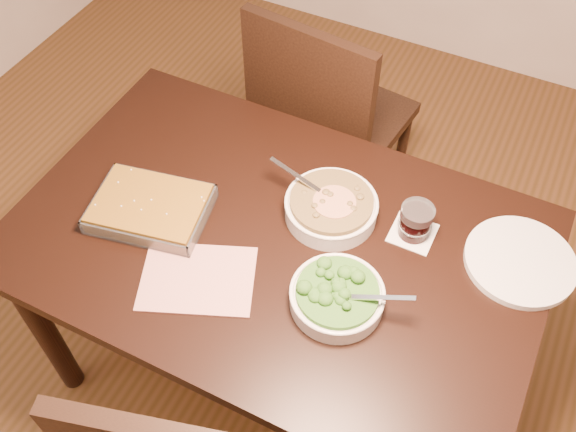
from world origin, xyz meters
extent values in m
plane|color=#4C3115|center=(0.00, 0.00, 0.00)|extent=(4.00, 4.00, 0.00)
cube|color=black|center=(0.00, 0.00, 0.73)|extent=(1.40, 0.90, 0.04)
cube|color=black|center=(0.00, 0.00, 0.66)|extent=(1.26, 0.76, 0.08)
cylinder|color=black|center=(-0.62, -0.37, 0.35)|extent=(0.07, 0.07, 0.71)
cylinder|color=black|center=(-0.62, 0.37, 0.35)|extent=(0.07, 0.07, 0.71)
cylinder|color=black|center=(0.62, 0.37, 0.35)|extent=(0.07, 0.07, 0.71)
cube|color=#B6343A|center=(-0.12, -0.20, 0.75)|extent=(0.34, 0.30, 0.01)
cube|color=white|center=(0.32, 0.18, 0.75)|extent=(0.11, 0.11, 0.00)
cylinder|color=white|center=(0.10, 0.14, 0.77)|extent=(0.25, 0.25, 0.05)
torus|color=white|center=(0.10, 0.14, 0.80)|extent=(0.25, 0.25, 0.01)
cylinder|color=#37260F|center=(0.10, 0.14, 0.81)|extent=(0.22, 0.22, 0.02)
cube|color=silver|center=(0.02, 0.15, 0.82)|extent=(0.16, 0.03, 0.05)
cylinder|color=maroon|center=(0.11, 0.13, 0.82)|extent=(0.12, 0.12, 0.00)
cylinder|color=white|center=(0.22, -0.11, 0.77)|extent=(0.23, 0.23, 0.04)
torus|color=white|center=(0.22, -0.11, 0.80)|extent=(0.23, 0.23, 0.01)
cylinder|color=#114914|center=(0.22, -0.11, 0.80)|extent=(0.20, 0.20, 0.02)
cube|color=silver|center=(0.30, -0.09, 0.82)|extent=(0.15, 0.05, 0.05)
cube|color=silver|center=(-0.34, -0.08, 0.75)|extent=(0.34, 0.28, 0.01)
cube|color=#57360C|center=(-0.34, -0.08, 0.78)|extent=(0.33, 0.26, 0.05)
cube|color=silver|center=(-0.36, 0.03, 0.78)|extent=(0.30, 0.06, 0.04)
cube|color=silver|center=(-0.32, -0.19, 0.78)|extent=(0.30, 0.06, 0.04)
cube|color=silver|center=(-0.19, -0.05, 0.78)|extent=(0.05, 0.22, 0.04)
cube|color=silver|center=(-0.49, -0.11, 0.78)|extent=(0.05, 0.22, 0.04)
cylinder|color=black|center=(0.32, 0.18, 0.79)|extent=(0.08, 0.08, 0.07)
cylinder|color=silver|center=(0.32, 0.18, 0.84)|extent=(0.09, 0.09, 0.03)
cylinder|color=silver|center=(0.60, 0.21, 0.76)|extent=(0.28, 0.28, 0.02)
cube|color=black|center=(-0.15, 0.77, 0.48)|extent=(0.52, 0.52, 0.04)
cylinder|color=black|center=(0.08, 0.95, 0.23)|extent=(0.04, 0.04, 0.46)
cylinder|color=black|center=(0.03, 0.54, 0.23)|extent=(0.04, 0.04, 0.46)
cylinder|color=black|center=(-0.32, 1.00, 0.23)|extent=(0.04, 0.04, 0.46)
cylinder|color=black|center=(-0.37, 0.59, 0.23)|extent=(0.04, 0.04, 0.46)
cube|color=black|center=(-0.17, 0.56, 0.75)|extent=(0.47, 0.09, 0.50)
camera|label=1|loc=(0.48, -0.90, 2.12)|focal=40.00mm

